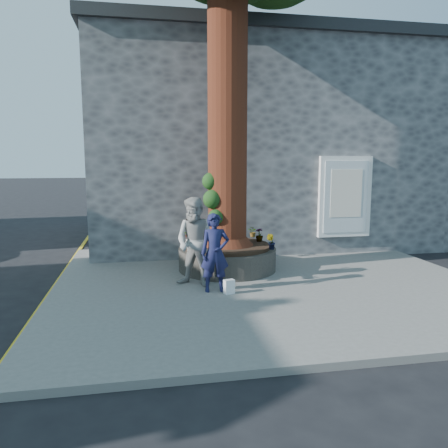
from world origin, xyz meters
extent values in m
plane|color=black|center=(0.00, 0.00, 0.00)|extent=(120.00, 120.00, 0.00)
cube|color=slate|center=(1.50, 1.00, 0.06)|extent=(9.00, 8.00, 0.12)
cube|color=yellow|center=(-3.05, 1.00, 0.00)|extent=(0.10, 30.00, 0.01)
cube|color=#444649|center=(2.50, 7.20, 3.00)|extent=(10.00, 8.00, 6.00)
cube|color=black|center=(2.50, 7.20, 6.15)|extent=(10.30, 8.30, 0.30)
cube|color=white|center=(4.30, 3.14, 1.70)|extent=(1.50, 0.12, 2.20)
cube|color=silver|center=(4.30, 3.08, 1.70)|extent=(1.25, 0.04, 1.95)
cube|color=silver|center=(4.30, 3.06, 1.80)|extent=(0.90, 0.02, 1.30)
cube|color=#444649|center=(10.50, 7.20, 3.00)|extent=(6.00, 8.00, 6.00)
cylinder|color=black|center=(0.80, 2.00, 0.38)|extent=(2.30, 2.30, 0.52)
cylinder|color=black|center=(0.80, 2.00, 0.68)|extent=(2.04, 2.04, 0.08)
cylinder|color=#3E1A0F|center=(0.80, 2.00, 4.47)|extent=(0.90, 0.90, 7.50)
cone|color=#3E1A0F|center=(0.80, 2.00, 1.07)|extent=(1.24, 1.24, 0.70)
sphere|color=#1A3913|center=(0.42, 1.80, 1.82)|extent=(0.44, 0.44, 0.44)
sphere|color=#1A3913|center=(0.48, 1.70, 1.42)|extent=(0.36, 0.36, 0.36)
sphere|color=#1A3913|center=(0.40, 1.92, 2.22)|extent=(0.40, 0.40, 0.40)
imported|color=#15183C|center=(0.23, 0.33, 0.90)|extent=(0.58, 0.39, 1.56)
imported|color=#A3A19C|center=(-0.10, 0.76, 1.04)|extent=(1.13, 1.07, 1.84)
cube|color=white|center=(0.47, 0.11, 0.26)|extent=(0.23, 0.17, 0.28)
imported|color=gray|center=(-0.05, 2.85, 0.91)|extent=(0.23, 0.17, 0.39)
imported|color=gray|center=(1.65, 1.27, 0.89)|extent=(0.26, 0.26, 0.34)
imported|color=gray|center=(1.65, 2.24, 0.89)|extent=(0.21, 0.21, 0.33)
imported|color=gray|center=(1.65, 2.85, 0.86)|extent=(0.31, 0.32, 0.27)
camera|label=1|loc=(-1.15, -7.95, 2.72)|focal=35.00mm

